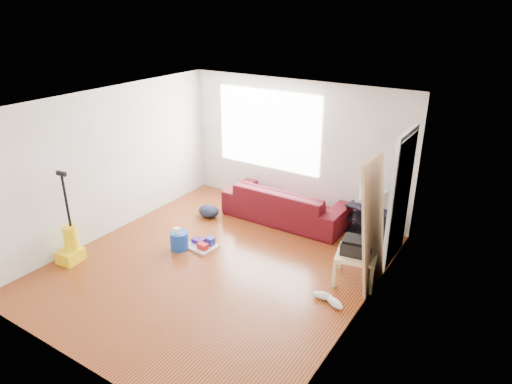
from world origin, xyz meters
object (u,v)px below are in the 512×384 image
Objects in this scene: sofa at (285,220)px; vacuum at (70,245)px; backpack at (209,216)px; tv_stand at (369,220)px; side_table at (357,258)px; cleaning_tray at (203,244)px; bucket at (180,248)px.

vacuum reaches higher than sofa.
backpack is 0.28× the size of vacuum.
backpack is at bearing 27.26° from sofa.
tv_stand is 0.57× the size of vacuum.
vacuum is (-0.83, -2.41, 0.27)m from backpack.
side_table is at bearing 146.64° from sofa.
vacuum is at bearing -135.73° from cleaning_tray.
vacuum is (-1.46, -1.43, 0.22)m from cleaning_tray.
sofa reaches higher than cleaning_tray.
tv_stand reaches higher than side_table.
tv_stand is 2.81× the size of bucket.
vacuum is at bearing 55.41° from sofa.
vacuum reaches higher than side_table.
bucket is 0.58× the size of cleaning_tray.
cleaning_tray is (0.29, 0.24, 0.05)m from bucket.
side_table reaches higher than bucket.
cleaning_tray is at bearing -127.87° from tv_stand.
cleaning_tray is (-2.49, -0.43, -0.33)m from side_table.
sofa reaches higher than backpack.
sofa is 2.75× the size of tv_stand.
backpack is (-1.29, -0.66, 0.00)m from sofa.
side_table is at bearing 20.09° from vacuum.
bucket is at bearing -166.39° from side_table.
sofa reaches higher than bucket.
bucket is at bearing -140.68° from cleaning_tray.
tv_stand is (1.51, 0.27, 0.27)m from sofa.
tv_stand is 4.93m from vacuum.
vacuum is (-2.12, -3.07, 0.27)m from sofa.
side_table reaches higher than backpack.
bucket is (-2.78, -0.67, -0.39)m from side_table.
side_table reaches higher than sofa.
backpack is at bearing 170.11° from side_table.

